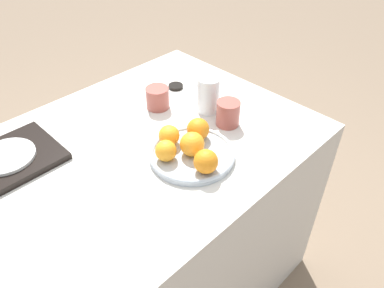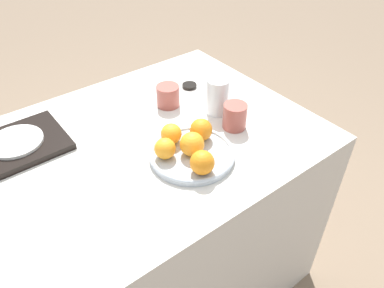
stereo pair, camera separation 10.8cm
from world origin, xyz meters
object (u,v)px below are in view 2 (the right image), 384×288
at_px(water_glass, 218,96).
at_px(side_plate, 16,141).
at_px(orange_1, 165,149).
at_px(serving_tray, 17,145).
at_px(orange_4, 171,134).
at_px(soy_dish, 189,86).
at_px(orange_2, 202,163).
at_px(fruit_platter, 192,154).
at_px(orange_0, 192,144).
at_px(orange_3, 201,130).
at_px(cup_1, 168,96).
at_px(cup_0, 235,116).

relative_size(water_glass, side_plate, 0.78).
distance_m(orange_1, serving_tray, 0.46).
relative_size(orange_4, side_plate, 0.39).
bearing_deg(soy_dish, water_glass, -97.96).
height_order(orange_2, serving_tray, orange_2).
bearing_deg(serving_tray, water_glass, -20.01).
xyz_separation_m(fruit_platter, orange_0, (-0.00, -0.00, 0.04)).
bearing_deg(orange_2, orange_0, 71.93).
height_order(orange_3, orange_4, orange_3).
xyz_separation_m(orange_0, orange_3, (0.06, 0.04, -0.00)).
xyz_separation_m(water_glass, cup_1, (-0.11, 0.14, -0.03)).
height_order(fruit_platter, orange_2, orange_2).
relative_size(orange_0, orange_2, 1.05).
distance_m(side_plate, cup_0, 0.68).
bearing_deg(orange_1, orange_3, 1.44).
bearing_deg(fruit_platter, cup_0, 10.22).
height_order(orange_0, cup_0, orange_0).
height_order(orange_0, side_plate, orange_0).
bearing_deg(fruit_platter, water_glass, 32.64).
bearing_deg(fruit_platter, serving_tray, 137.68).
height_order(water_glass, cup_0, water_glass).
distance_m(orange_3, cup_1, 0.24).
bearing_deg(cup_1, orange_4, -122.33).
distance_m(fruit_platter, serving_tray, 0.53).
bearing_deg(orange_3, water_glass, 33.53).
xyz_separation_m(water_glass, cup_0, (-0.01, -0.10, -0.02)).
height_order(orange_4, water_glass, water_glass).
bearing_deg(serving_tray, orange_2, -50.13).
height_order(water_glass, serving_tray, water_glass).
relative_size(side_plate, soy_dish, 2.94).
xyz_separation_m(orange_0, side_plate, (-0.39, 0.36, -0.03)).
bearing_deg(serving_tray, cup_1, -9.52).
bearing_deg(orange_2, side_plate, 129.87).
relative_size(orange_0, serving_tray, 0.25).
bearing_deg(orange_1, cup_0, 0.57).
xyz_separation_m(orange_1, orange_4, (0.05, 0.05, 0.00)).
bearing_deg(orange_2, cup_0, 27.07).
xyz_separation_m(orange_3, cup_1, (0.04, 0.24, -0.01)).
bearing_deg(orange_4, cup_1, 57.67).
bearing_deg(orange_2, orange_1, 111.07).
height_order(orange_1, serving_tray, orange_1).
bearing_deg(serving_tray, orange_0, -42.63).
xyz_separation_m(orange_1, side_plate, (-0.32, 0.33, -0.02)).
bearing_deg(soy_dish, cup_1, -158.41).
bearing_deg(water_glass, soy_dish, 82.04).
height_order(orange_1, orange_4, orange_4).
bearing_deg(serving_tray, orange_4, -36.65).
distance_m(cup_0, cup_1, 0.26).
bearing_deg(orange_1, soy_dish, 43.33).
distance_m(orange_2, water_glass, 0.33).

